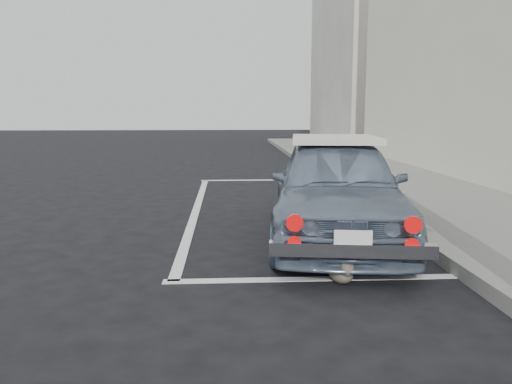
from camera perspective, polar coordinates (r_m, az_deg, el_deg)
ground at (r=5.27m, az=1.04°, el=-8.26°), size 80.00×80.00×0.00m
sidewalk at (r=8.02m, az=23.35°, el=-2.41°), size 2.80×40.00×0.15m
building_far at (r=26.02m, az=12.11°, el=14.28°), size 3.50×10.00×8.00m
pline_rear at (r=4.86m, az=7.47°, el=-9.81°), size 3.00×0.12×0.01m
pline_front at (r=11.66m, az=1.10°, el=1.38°), size 3.00×0.12×0.01m
pline_side at (r=8.18m, az=-6.85°, el=-2.01°), size 0.12×7.00×0.01m
retro_coupe at (r=6.24m, az=9.11°, el=0.56°), size 2.03×3.99×1.30m
cat at (r=4.75m, az=9.75°, el=-8.86°), size 0.27×0.49×0.26m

